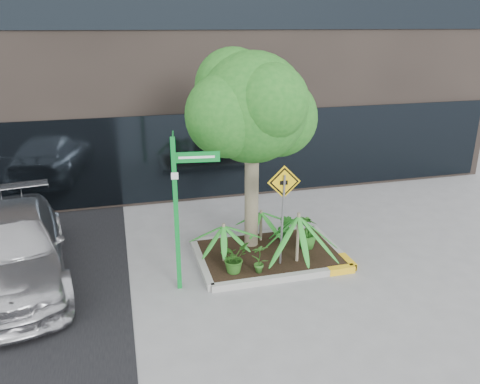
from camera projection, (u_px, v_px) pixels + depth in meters
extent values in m
plane|color=gray|center=(265.00, 265.00, 10.61)|extent=(80.00, 80.00, 0.00)
cube|color=#9E9E99|center=(255.00, 235.00, 11.90)|extent=(3.20, 0.15, 0.15)
cube|color=#9E9E99|center=(285.00, 278.00, 9.90)|extent=(3.20, 0.15, 0.15)
cube|color=#9E9E99|center=(201.00, 263.00, 10.52)|extent=(0.15, 2.20, 0.15)
cube|color=#9E9E99|center=(332.00, 247.00, 11.29)|extent=(0.15, 2.20, 0.15)
cube|color=yellow|center=(341.00, 270.00, 10.22)|extent=(0.60, 0.17, 0.15)
cube|color=black|center=(269.00, 253.00, 10.89)|extent=(3.05, 2.05, 0.06)
cylinder|color=gray|center=(252.00, 191.00, 10.81)|extent=(0.32, 0.32, 3.03)
cylinder|color=gray|center=(256.00, 144.00, 10.46)|extent=(0.57, 0.16, 0.98)
sphere|color=#1C601B|center=(252.00, 108.00, 10.16)|extent=(2.42, 2.42, 2.42)
sphere|color=#1C601B|center=(278.00, 117.00, 10.71)|extent=(1.82, 1.82, 1.82)
sphere|color=#1C601B|center=(227.00, 115.00, 9.86)|extent=(1.82, 1.82, 1.82)
sphere|color=#1C601B|center=(270.00, 102.00, 9.59)|extent=(1.61, 1.61, 1.61)
sphere|color=#1C601B|center=(233.00, 87.00, 10.41)|extent=(1.72, 1.72, 1.72)
cylinder|color=gray|center=(298.00, 237.00, 10.28)|extent=(0.07, 0.07, 1.15)
cylinder|color=gray|center=(224.00, 242.00, 10.32)|extent=(0.07, 0.07, 0.90)
cylinder|color=gray|center=(261.00, 225.00, 11.35)|extent=(0.07, 0.07, 0.78)
imported|color=silver|center=(13.00, 249.00, 9.73)|extent=(2.80, 5.30, 1.47)
imported|color=#265819|center=(234.00, 257.00, 9.91)|extent=(0.84, 0.84, 0.66)
imported|color=#2D7222|center=(307.00, 231.00, 10.97)|extent=(0.64, 0.64, 0.82)
imported|color=#2A5E1D|center=(259.00, 258.00, 9.88)|extent=(0.35, 0.35, 0.67)
imported|color=#1D5F1B|center=(286.00, 227.00, 11.34)|extent=(0.54, 0.54, 0.70)
cube|color=#0C8A2D|center=(176.00, 217.00, 9.15)|extent=(0.10, 0.10, 3.18)
cube|color=#0C8A2D|center=(197.00, 157.00, 8.80)|extent=(0.88, 0.14, 0.20)
cube|color=#0C8A2D|center=(173.00, 141.00, 9.07)|extent=(0.14, 0.88, 0.20)
cube|color=white|center=(197.00, 157.00, 8.78)|extent=(0.68, 0.09, 0.05)
cube|color=white|center=(172.00, 141.00, 9.07)|extent=(0.09, 0.68, 0.05)
cube|color=white|center=(175.00, 176.00, 8.82)|extent=(0.14, 0.02, 0.14)
cylinder|color=slate|center=(282.00, 221.00, 9.94)|extent=(0.07, 0.20, 2.10)
cube|color=yellow|center=(284.00, 182.00, 9.62)|extent=(0.70, 0.08, 0.70)
cube|color=black|center=(284.00, 182.00, 9.61)|extent=(0.62, 0.06, 0.62)
cube|color=yellow|center=(284.00, 182.00, 9.61)|extent=(0.53, 0.05, 0.53)
cube|color=black|center=(284.00, 183.00, 9.60)|extent=(0.17, 0.02, 0.09)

